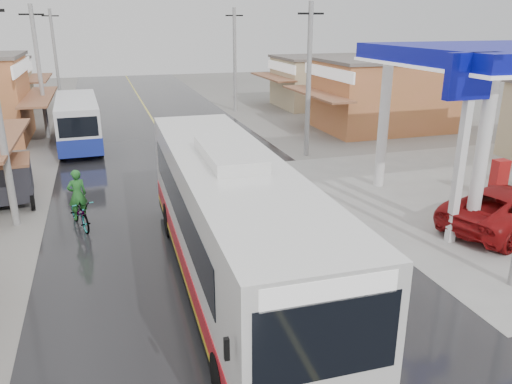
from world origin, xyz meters
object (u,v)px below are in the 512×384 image
at_px(cyclist, 79,209).
at_px(second_bus, 78,121).
at_px(coach_bus, 229,222).
at_px(jeepney, 508,208).
at_px(tricycle_near, 11,179).

bearing_deg(cyclist, second_bus, 74.13).
relative_size(coach_bus, jeepney, 2.32).
xyz_separation_m(second_bus, jeepney, (14.79, -17.47, -0.72)).
bearing_deg(cyclist, tricycle_near, 111.02).
bearing_deg(second_bus, tricycle_near, -105.99).
bearing_deg(coach_bus, cyclist, 127.18).
relative_size(second_bus, cyclist, 3.79).
xyz_separation_m(second_bus, cyclist, (0.24, -12.85, -0.77)).
bearing_deg(second_bus, jeepney, -51.70).
xyz_separation_m(second_bus, tricycle_near, (-2.38, -9.50, -0.42)).
height_order(second_bus, jeepney, second_bus).
bearing_deg(tricycle_near, second_bus, 70.49).
bearing_deg(tricycle_near, coach_bus, -58.75).
bearing_deg(coach_bus, jeepney, 6.79).
distance_m(second_bus, tricycle_near, 9.80).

